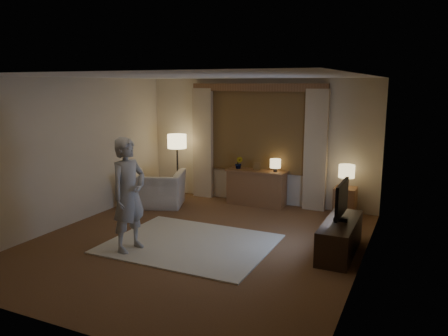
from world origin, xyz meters
The scene contains 13 objects.
room centered at (0.00, 0.50, 1.33)m, with size 5.04×5.54×2.64m.
rug centered at (-0.05, -0.10, 0.01)m, with size 2.50×2.00×0.02m, color beige.
sideboard centered at (0.08, 2.50, 0.35)m, with size 1.20×0.40×0.70m, color brown.
picture_frame centered at (0.08, 2.50, 0.80)m, with size 0.16×0.02×0.20m, color brown.
plant centered at (-0.32, 2.50, 0.85)m, with size 0.17×0.13×0.30m, color #999999.
table_lamp_sideboard centered at (0.48, 2.50, 0.90)m, with size 0.22×0.22×0.30m.
floor_lamp centered at (-1.71, 2.30, 1.19)m, with size 0.41×0.41×1.41m.
armchair centered at (-1.76, 1.54, 0.36)m, with size 1.10×0.96×0.72m, color beige.
side_table centered at (1.90, 2.45, 0.28)m, with size 0.40×0.40×0.56m, color brown.
table_lamp_side centered at (1.90, 2.45, 0.87)m, with size 0.30×0.30×0.44m.
tv_stand centered at (2.15, 0.52, 0.25)m, with size 0.45×1.40×0.50m, color black.
tv centered at (2.15, 0.52, 0.83)m, with size 0.20×0.82×0.59m.
person centered at (-0.74, -0.70, 0.87)m, with size 0.62×0.41×1.71m, color #B0ABA2.
Camera 1 is at (3.19, -5.80, 2.49)m, focal length 35.00 mm.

